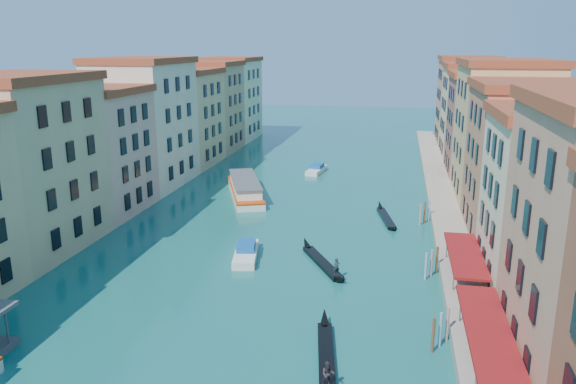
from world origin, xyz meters
TOP-DOWN VIEW (x-y plane):
  - left_bank_palazzos at (-26.00, 64.68)m, footprint 12.80×128.40m
  - right_bank_palazzos at (30.00, 65.00)m, footprint 12.80×128.40m
  - quay at (22.00, 65.00)m, footprint 4.00×140.00m
  - restaurant_awnings at (22.19, 23.00)m, footprint 3.20×44.55m
  - mooring_poles_right at (19.10, 28.80)m, footprint 1.44×54.24m
  - vaporetto_far at (-7.95, 67.00)m, footprint 10.37×18.47m
  - gondola_fore at (7.79, 40.95)m, footprint 6.77×11.31m
  - gondola_right at (10.65, 22.16)m, footprint 2.89×12.61m
  - gondola_far at (14.05, 58.74)m, footprint 3.28×11.65m
  - motorboat_mid at (-0.84, 41.47)m, footprint 3.72×7.89m
  - motorboat_far at (0.69, 85.50)m, footprint 3.26×7.45m

SIDE VIEW (x-z plane):
  - gondola_far at x=14.05m, z-range -0.49..1.17m
  - gondola_fore at x=7.79m, z-range -0.82..1.65m
  - gondola_right at x=10.65m, z-range -0.78..1.74m
  - quay at x=22.00m, z-range 0.00..1.00m
  - motorboat_far at x=0.69m, z-range -0.17..1.33m
  - motorboat_mid at x=-0.84m, z-range -0.17..1.40m
  - vaporetto_far at x=-7.95m, z-range -0.13..2.57m
  - mooring_poles_right at x=19.10m, z-range -0.30..2.90m
  - restaurant_awnings at x=22.19m, z-range 1.43..4.55m
  - left_bank_palazzos at x=-26.00m, z-range -0.79..20.21m
  - right_bank_palazzos at x=30.00m, z-range -0.75..20.25m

